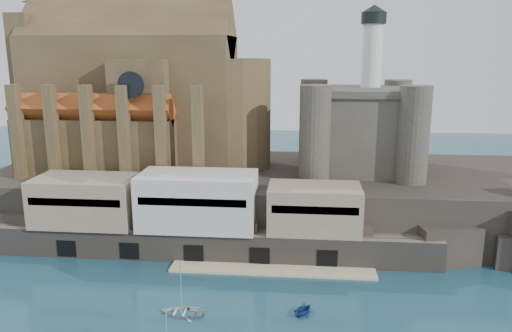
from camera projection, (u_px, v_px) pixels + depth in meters
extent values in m
cube|color=black|center=(269.00, 195.00, 93.41)|extent=(100.00, 34.00, 10.00)
cube|color=black|center=(30.00, 229.00, 81.37)|extent=(9.00, 5.00, 6.00)
cube|color=black|center=(125.00, 233.00, 79.90)|extent=(9.00, 5.00, 6.00)
cube|color=black|center=(230.00, 236.00, 78.33)|extent=(9.00, 5.00, 6.00)
cube|color=black|center=(339.00, 240.00, 76.75)|extent=(9.00, 5.00, 6.00)
cube|color=black|center=(446.00, 244.00, 75.28)|extent=(9.00, 5.00, 6.00)
cube|color=#62584E|center=(210.00, 242.00, 77.80)|extent=(70.00, 6.00, 4.50)
cube|color=#D1B88B|center=(272.00, 270.00, 72.99)|extent=(30.00, 4.00, 0.40)
cube|color=black|center=(67.00, 248.00, 77.17)|extent=(3.00, 0.40, 2.60)
cube|color=black|center=(130.00, 251.00, 76.25)|extent=(3.00, 0.40, 2.60)
cube|color=black|center=(194.00, 253.00, 75.32)|extent=(3.00, 0.40, 2.60)
cube|color=black|center=(260.00, 256.00, 74.40)|extent=(3.00, 0.40, 2.60)
cube|color=black|center=(327.00, 258.00, 73.47)|extent=(3.00, 0.40, 2.60)
cube|color=gray|center=(87.00, 200.00, 79.26)|extent=(16.00, 9.00, 7.50)
cube|color=beige|center=(198.00, 200.00, 77.49)|extent=(18.00, 9.00, 8.50)
cube|color=gray|center=(314.00, 208.00, 75.99)|extent=(14.00, 8.00, 7.00)
cube|color=#4A3A22|center=(133.00, 102.00, 93.91)|extent=(38.00, 14.00, 24.00)
cube|color=#4A3A22|center=(129.00, 36.00, 91.20)|extent=(38.00, 13.01, 13.01)
cylinder|color=#4A3A22|center=(233.00, 114.00, 92.61)|extent=(14.00, 14.00, 20.00)
cube|color=#4A3A22|center=(154.00, 113.00, 93.99)|extent=(10.00, 20.00, 20.00)
cube|color=#4A3A22|center=(95.00, 148.00, 86.65)|extent=(28.00, 5.00, 10.00)
cube|color=#4A3A22|center=(131.00, 131.00, 105.07)|extent=(28.00, 5.00, 10.00)
cube|color=#A7471C|center=(92.00, 110.00, 85.16)|extent=(28.00, 5.66, 5.66)
cube|color=#A7471C|center=(130.00, 99.00, 103.58)|extent=(28.00, 5.66, 5.66)
cube|color=#4A3A22|center=(36.00, 91.00, 95.21)|extent=(4.00, 10.00, 28.00)
cylinder|color=black|center=(131.00, 85.00, 80.95)|extent=(4.40, 0.30, 4.40)
cube|color=#4A3A22|center=(18.00, 132.00, 84.17)|extent=(1.60, 2.20, 16.00)
cube|color=#4A3A22|center=(53.00, 133.00, 83.60)|extent=(1.60, 2.20, 16.00)
cube|color=#4A3A22|center=(88.00, 133.00, 83.02)|extent=(1.60, 2.20, 16.00)
cube|color=#4A3A22|center=(124.00, 134.00, 82.45)|extent=(1.60, 2.20, 16.00)
cube|color=#4A3A22|center=(161.00, 134.00, 81.88)|extent=(1.60, 2.20, 16.00)
cube|color=#4A3A22|center=(198.00, 135.00, 81.31)|extent=(1.60, 2.20, 16.00)
cube|color=#403B32|center=(358.00, 132.00, 90.19)|extent=(16.00, 16.00, 14.00)
cube|color=#403B32|center=(360.00, 91.00, 88.52)|extent=(17.00, 17.00, 1.20)
cylinder|color=#403B32|center=(315.00, 133.00, 82.95)|extent=(5.20, 5.20, 16.00)
cylinder|color=#403B32|center=(413.00, 135.00, 81.47)|extent=(5.20, 5.20, 16.00)
cylinder|color=#403B32|center=(313.00, 120.00, 98.46)|extent=(5.20, 5.20, 16.00)
cylinder|color=#403B32|center=(396.00, 121.00, 96.98)|extent=(5.20, 5.20, 16.00)
cylinder|color=silver|center=(372.00, 59.00, 89.01)|extent=(3.60, 3.60, 12.00)
cylinder|color=black|center=(374.00, 18.00, 87.42)|extent=(4.40, 4.40, 2.00)
cone|color=black|center=(374.00, 9.00, 87.06)|extent=(4.60, 4.60, 1.40)
imported|color=silver|center=(182.00, 314.00, 61.09)|extent=(1.30, 3.83, 5.29)
imported|color=navy|center=(303.00, 314.00, 61.06)|extent=(3.35, 3.06, 3.31)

